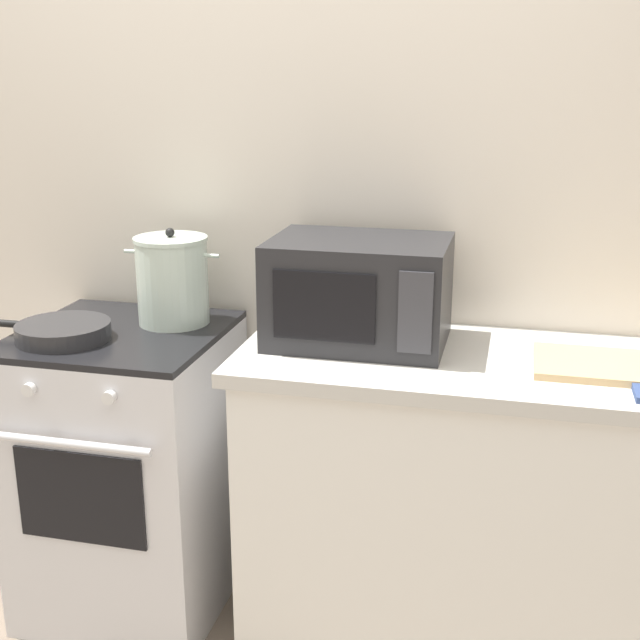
{
  "coord_description": "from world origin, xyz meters",
  "views": [
    {
      "loc": [
        0.81,
        -1.58,
        1.68
      ],
      "look_at": [
        0.27,
        0.6,
        1.0
      ],
      "focal_mm": 46.82,
      "sensor_mm": 36.0,
      "label": 1
    }
  ],
  "objects_px": {
    "microwave": "(359,291)",
    "cutting_board": "(604,366)",
    "stove": "(130,469)",
    "stock_pot": "(172,280)",
    "frying_pan": "(62,331)"
  },
  "relations": [
    {
      "from": "stock_pot",
      "to": "cutting_board",
      "type": "xyz_separation_m",
      "value": [
        1.27,
        -0.12,
        -0.13
      ]
    },
    {
      "from": "microwave",
      "to": "cutting_board",
      "type": "bearing_deg",
      "value": -6.6
    },
    {
      "from": "stove",
      "to": "microwave",
      "type": "height_order",
      "value": "microwave"
    },
    {
      "from": "stock_pot",
      "to": "frying_pan",
      "type": "xyz_separation_m",
      "value": [
        -0.25,
        -0.23,
        -0.11
      ]
    },
    {
      "from": "microwave",
      "to": "stove",
      "type": "bearing_deg",
      "value": -173.71
    },
    {
      "from": "stock_pot",
      "to": "cutting_board",
      "type": "height_order",
      "value": "stock_pot"
    },
    {
      "from": "microwave",
      "to": "cutting_board",
      "type": "height_order",
      "value": "microwave"
    },
    {
      "from": "frying_pan",
      "to": "microwave",
      "type": "height_order",
      "value": "microwave"
    },
    {
      "from": "stove",
      "to": "microwave",
      "type": "xyz_separation_m",
      "value": [
        0.72,
        0.08,
        0.61
      ]
    },
    {
      "from": "cutting_board",
      "to": "stock_pot",
      "type": "bearing_deg",
      "value": 174.48
    },
    {
      "from": "stove",
      "to": "stock_pot",
      "type": "relative_size",
      "value": 2.98
    },
    {
      "from": "microwave",
      "to": "cutting_board",
      "type": "relative_size",
      "value": 1.39
    },
    {
      "from": "frying_pan",
      "to": "cutting_board",
      "type": "bearing_deg",
      "value": 4.24
    },
    {
      "from": "frying_pan",
      "to": "microwave",
      "type": "distance_m",
      "value": 0.87
    },
    {
      "from": "frying_pan",
      "to": "cutting_board",
      "type": "xyz_separation_m",
      "value": [
        1.52,
        0.11,
        -0.02
      ]
    }
  ]
}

